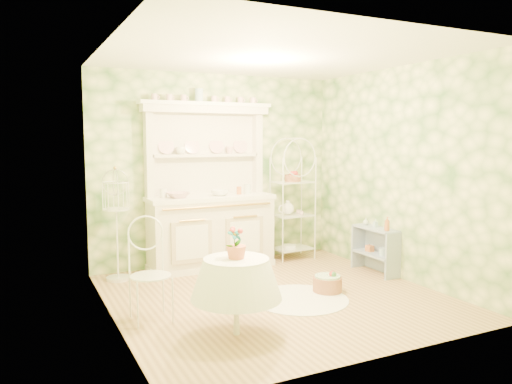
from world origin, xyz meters
name	(u,v)px	position (x,y,z in m)	size (l,w,h in m)	color
floor	(275,296)	(0.00, 0.00, 0.00)	(3.60, 3.60, 0.00)	tan
ceiling	(276,55)	(0.00, 0.00, 2.70)	(3.60, 3.60, 0.00)	white
wall_left	(110,185)	(-1.80, 0.00, 1.35)	(3.60, 3.60, 0.00)	#F4F4AE
wall_right	(400,174)	(1.80, 0.00, 1.35)	(3.60, 3.60, 0.00)	#F4F4AE
wall_back	(216,169)	(0.00, 1.80, 1.35)	(3.60, 3.60, 0.00)	#F4F4AE
wall_front	(383,195)	(0.00, -1.80, 1.35)	(3.60, 3.60, 0.00)	#F4F4AE
kitchen_dresser	(211,186)	(-0.20, 1.52, 1.15)	(1.87, 0.61, 2.29)	white
bakers_rack	(293,198)	(1.10, 1.50, 0.91)	(0.56, 0.40, 1.81)	white
side_shelf	(375,252)	(1.68, 0.30, 0.28)	(0.25, 0.66, 0.57)	#95A8C4
round_table	(236,294)	(-0.85, -0.83, 0.39)	(0.71, 0.71, 0.77)	white
cafe_chair	(151,273)	(-1.46, -0.13, 0.48)	(0.44, 0.44, 0.96)	white
birdcage_stand	(117,221)	(-1.49, 1.46, 0.76)	(0.36, 0.36, 1.53)	white
floor_basket	(327,283)	(0.62, -0.14, 0.11)	(0.34, 0.34, 0.22)	#A16645
lace_rug	(300,299)	(0.19, -0.23, 0.00)	(1.09, 1.09, 0.01)	white
bowl_floral	(178,197)	(-0.68, 1.48, 1.02)	(0.30, 0.30, 0.07)	white
bowl_white	(220,195)	(-0.08, 1.47, 1.02)	(0.25, 0.25, 0.08)	white
cup_left	(181,152)	(-0.57, 1.68, 1.61)	(0.13, 0.13, 0.10)	white
cup_right	(230,151)	(0.16, 1.68, 1.61)	(0.11, 0.11, 0.10)	white
potted_geranium	(235,244)	(-0.87, -0.85, 0.85)	(0.15, 0.10, 0.29)	#3F7238
bottle_amber	(387,226)	(1.64, 0.04, 0.68)	(0.07, 0.07, 0.18)	#C06A34
bottle_blue	(375,224)	(1.68, 0.31, 0.65)	(0.05, 0.05, 0.11)	#A6C7D3
bottle_glass	(366,223)	(1.68, 0.51, 0.65)	(0.08, 0.08, 0.10)	silver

